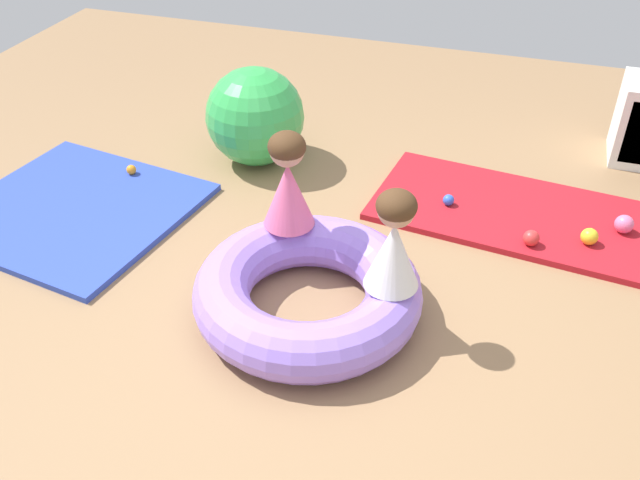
{
  "coord_description": "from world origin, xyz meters",
  "views": [
    {
      "loc": [
        0.76,
        -2.42,
        2.39
      ],
      "look_at": [
        -0.12,
        0.28,
        0.32
      ],
      "focal_mm": 38.92,
      "sensor_mm": 36.0,
      "label": 1
    }
  ],
  "objects_px": {
    "play_ball_red": "(531,238)",
    "play_ball_blue": "(448,200)",
    "child_in_pink": "(288,181)",
    "child_in_white": "(394,241)",
    "inflatable_cushion": "(308,291)",
    "play_ball_yellow": "(589,236)",
    "play_ball_pink": "(624,224)",
    "play_ball_orange": "(131,170)",
    "exercise_ball_large": "(255,116)"
  },
  "relations": [
    {
      "from": "child_in_pink",
      "to": "play_ball_blue",
      "type": "height_order",
      "value": "child_in_pink"
    },
    {
      "from": "child_in_pink",
      "to": "play_ball_red",
      "type": "xyz_separation_m",
      "value": [
        1.26,
        0.55,
        -0.46
      ]
    },
    {
      "from": "play_ball_yellow",
      "to": "exercise_ball_large",
      "type": "bearing_deg",
      "value": 170.04
    },
    {
      "from": "exercise_ball_large",
      "to": "play_ball_pink",
      "type": "bearing_deg",
      "value": -4.83
    },
    {
      "from": "play_ball_red",
      "to": "play_ball_yellow",
      "type": "xyz_separation_m",
      "value": [
        0.31,
        0.11,
        0.0
      ]
    },
    {
      "from": "child_in_pink",
      "to": "play_ball_orange",
      "type": "height_order",
      "value": "child_in_pink"
    },
    {
      "from": "exercise_ball_large",
      "to": "play_ball_orange",
      "type": "bearing_deg",
      "value": -144.37
    },
    {
      "from": "exercise_ball_large",
      "to": "child_in_white",
      "type": "bearing_deg",
      "value": -47.64
    },
    {
      "from": "play_ball_pink",
      "to": "exercise_ball_large",
      "type": "bearing_deg",
      "value": 175.17
    },
    {
      "from": "play_ball_orange",
      "to": "exercise_ball_large",
      "type": "bearing_deg",
      "value": 35.63
    },
    {
      "from": "inflatable_cushion",
      "to": "exercise_ball_large",
      "type": "bearing_deg",
      "value": 121.17
    },
    {
      "from": "play_ball_yellow",
      "to": "play_ball_red",
      "type": "bearing_deg",
      "value": -160.14
    },
    {
      "from": "child_in_white",
      "to": "play_ball_orange",
      "type": "xyz_separation_m",
      "value": [
        -1.95,
        0.88,
        -0.46
      ]
    },
    {
      "from": "play_ball_pink",
      "to": "play_ball_red",
      "type": "bearing_deg",
      "value": -149.51
    },
    {
      "from": "play_ball_red",
      "to": "play_ball_blue",
      "type": "distance_m",
      "value": 0.58
    },
    {
      "from": "child_in_pink",
      "to": "play_ball_orange",
      "type": "bearing_deg",
      "value": -0.88
    },
    {
      "from": "play_ball_blue",
      "to": "exercise_ball_large",
      "type": "relative_size",
      "value": 0.11
    },
    {
      "from": "child_in_pink",
      "to": "play_ball_red",
      "type": "bearing_deg",
      "value": -134.82
    },
    {
      "from": "play_ball_pink",
      "to": "exercise_ball_large",
      "type": "height_order",
      "value": "exercise_ball_large"
    },
    {
      "from": "inflatable_cushion",
      "to": "play_ball_yellow",
      "type": "height_order",
      "value": "inflatable_cushion"
    },
    {
      "from": "inflatable_cushion",
      "to": "play_ball_orange",
      "type": "height_order",
      "value": "inflatable_cushion"
    },
    {
      "from": "child_in_white",
      "to": "play_ball_blue",
      "type": "distance_m",
      "value": 1.24
    },
    {
      "from": "child_in_pink",
      "to": "play_ball_pink",
      "type": "distance_m",
      "value": 2.0
    },
    {
      "from": "play_ball_orange",
      "to": "child_in_pink",
      "type": "bearing_deg",
      "value": -22.58
    },
    {
      "from": "play_ball_blue",
      "to": "play_ball_orange",
      "type": "xyz_separation_m",
      "value": [
        -2.06,
        -0.27,
        -0.0
      ]
    },
    {
      "from": "play_ball_blue",
      "to": "exercise_ball_large",
      "type": "height_order",
      "value": "exercise_ball_large"
    },
    {
      "from": "inflatable_cushion",
      "to": "play_ball_yellow",
      "type": "xyz_separation_m",
      "value": [
        1.35,
        1.01,
        -0.05
      ]
    },
    {
      "from": "inflatable_cushion",
      "to": "play_ball_pink",
      "type": "bearing_deg",
      "value": 37.73
    },
    {
      "from": "play_ball_orange",
      "to": "child_in_white",
      "type": "bearing_deg",
      "value": -24.27
    },
    {
      "from": "play_ball_blue",
      "to": "play_ball_yellow",
      "type": "distance_m",
      "value": 0.84
    },
    {
      "from": "inflatable_cushion",
      "to": "play_ball_pink",
      "type": "xyz_separation_m",
      "value": [
        1.54,
        1.19,
        -0.05
      ]
    },
    {
      "from": "child_in_white",
      "to": "play_ball_orange",
      "type": "height_order",
      "value": "child_in_white"
    },
    {
      "from": "play_ball_yellow",
      "to": "play_ball_orange",
      "type": "height_order",
      "value": "play_ball_yellow"
    },
    {
      "from": "child_in_white",
      "to": "play_ball_red",
      "type": "bearing_deg",
      "value": 65.27
    },
    {
      "from": "inflatable_cushion",
      "to": "child_in_white",
      "type": "xyz_separation_m",
      "value": [
        0.41,
        0.02,
        0.39
      ]
    },
    {
      "from": "play_ball_orange",
      "to": "play_ball_blue",
      "type": "bearing_deg",
      "value": 7.51
    },
    {
      "from": "inflatable_cushion",
      "to": "play_ball_pink",
      "type": "height_order",
      "value": "inflatable_cushion"
    },
    {
      "from": "inflatable_cushion",
      "to": "exercise_ball_large",
      "type": "height_order",
      "value": "exercise_ball_large"
    },
    {
      "from": "play_ball_red",
      "to": "play_ball_pink",
      "type": "distance_m",
      "value": 0.58
    },
    {
      "from": "child_in_pink",
      "to": "exercise_ball_large",
      "type": "height_order",
      "value": "child_in_pink"
    },
    {
      "from": "play_ball_red",
      "to": "child_in_white",
      "type": "bearing_deg",
      "value": -125.39
    },
    {
      "from": "play_ball_pink",
      "to": "child_in_white",
      "type": "bearing_deg",
      "value": -133.83
    },
    {
      "from": "child_in_white",
      "to": "child_in_pink",
      "type": "xyz_separation_m",
      "value": [
        -0.63,
        0.33,
        0.01
      ]
    },
    {
      "from": "play_ball_red",
      "to": "exercise_ball_large",
      "type": "distance_m",
      "value": 1.96
    },
    {
      "from": "play_ball_orange",
      "to": "exercise_ball_large",
      "type": "relative_size",
      "value": 0.1
    },
    {
      "from": "inflatable_cushion",
      "to": "play_ball_blue",
      "type": "bearing_deg",
      "value": 65.91
    },
    {
      "from": "play_ball_yellow",
      "to": "play_ball_orange",
      "type": "distance_m",
      "value": 2.89
    },
    {
      "from": "child_in_pink",
      "to": "play_ball_orange",
      "type": "relative_size",
      "value": 8.3
    },
    {
      "from": "child_in_pink",
      "to": "play_ball_blue",
      "type": "relative_size",
      "value": 7.66
    },
    {
      "from": "exercise_ball_large",
      "to": "play_ball_red",
      "type": "bearing_deg",
      "value": -14.86
    }
  ]
}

